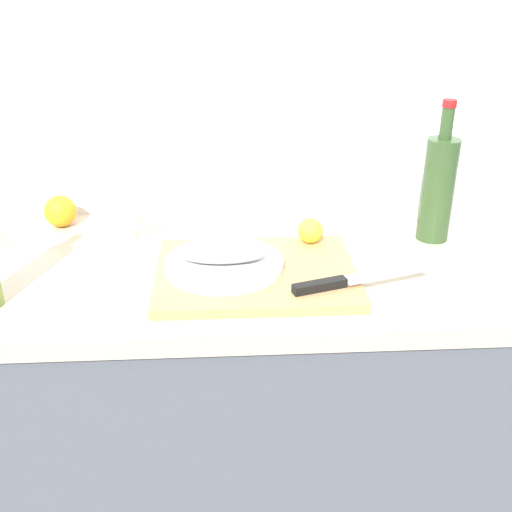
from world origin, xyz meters
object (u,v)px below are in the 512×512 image
at_px(white_plate, 224,264).
at_px(chef_knife, 344,281).
at_px(fish_fillet, 224,253).
at_px(lemon_0, 310,231).
at_px(coffee_mug_2, 120,221).
at_px(wine_bottle, 438,187).
at_px(cutting_board, 256,273).

height_order(white_plate, chef_knife, chef_knife).
distance_m(fish_fillet, lemon_0, 0.23).
bearing_deg(coffee_mug_2, wine_bottle, -2.11).
bearing_deg(coffee_mug_2, cutting_board, -33.88).
xyz_separation_m(fish_fillet, coffee_mug_2, (-0.24, 0.19, -0.00)).
height_order(fish_fillet, chef_knife, fish_fillet).
bearing_deg(chef_knife, white_plate, 141.32).
xyz_separation_m(cutting_board, chef_knife, (0.17, -0.08, 0.02)).
xyz_separation_m(wine_bottle, coffee_mug_2, (-0.73, 0.03, -0.08)).
bearing_deg(lemon_0, cutting_board, -135.42).
bearing_deg(wine_bottle, cutting_board, -157.35).
height_order(wine_bottle, coffee_mug_2, wine_bottle).
relative_size(white_plate, coffee_mug_2, 2.21).
height_order(white_plate, fish_fillet, fish_fillet).
height_order(cutting_board, wine_bottle, wine_bottle).
bearing_deg(lemon_0, chef_knife, -79.31).
bearing_deg(white_plate, coffee_mug_2, 141.25).
height_order(white_plate, coffee_mug_2, coffee_mug_2).
height_order(chef_knife, wine_bottle, wine_bottle).
xyz_separation_m(chef_knife, lemon_0, (-0.04, 0.21, 0.02)).
bearing_deg(white_plate, chef_knife, -21.39).
bearing_deg(fish_fillet, wine_bottle, 18.54).
distance_m(white_plate, coffee_mug_2, 0.31).
bearing_deg(chef_knife, cutting_board, 137.59).
relative_size(white_plate, lemon_0, 4.39).
height_order(cutting_board, white_plate, white_plate).
relative_size(chef_knife, lemon_0, 5.05).
bearing_deg(lemon_0, wine_bottle, 9.68).
bearing_deg(coffee_mug_2, white_plate, -38.75).
xyz_separation_m(white_plate, chef_knife, (0.23, -0.09, 0.00)).
bearing_deg(white_plate, wine_bottle, 18.54).
xyz_separation_m(fish_fillet, lemon_0, (0.20, 0.11, -0.00)).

